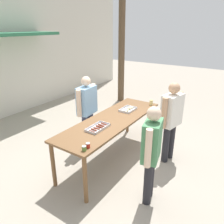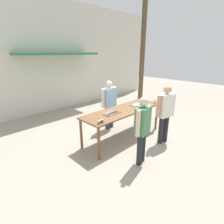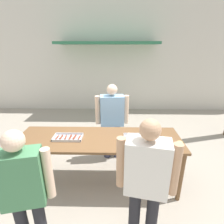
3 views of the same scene
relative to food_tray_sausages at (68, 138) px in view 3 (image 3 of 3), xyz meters
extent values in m
plane|color=#A39989|center=(0.49, 0.02, -0.91)|extent=(24.00, 24.00, 0.00)
cube|color=beige|center=(0.49, 4.02, 1.34)|extent=(12.00, 0.12, 4.50)
cube|color=#2D704C|center=(0.49, 3.47, 1.49)|extent=(3.20, 1.00, 0.08)
cube|color=brown|center=(0.49, 0.02, -0.03)|extent=(2.66, 0.83, 0.04)
cylinder|color=brown|center=(-0.77, -0.33, -0.48)|extent=(0.07, 0.07, 0.86)
cylinder|color=brown|center=(1.76, -0.33, -0.48)|extent=(0.07, 0.07, 0.86)
cylinder|color=brown|center=(-0.77, 0.37, -0.48)|extent=(0.07, 0.07, 0.86)
cylinder|color=brown|center=(1.76, 0.37, -0.48)|extent=(0.07, 0.07, 0.86)
cube|color=silver|center=(0.00, 0.00, -0.01)|extent=(0.46, 0.24, 0.01)
cube|color=silver|center=(0.00, -0.12, 0.01)|extent=(0.46, 0.01, 0.03)
cube|color=silver|center=(0.00, 0.12, 0.01)|extent=(0.46, 0.01, 0.03)
cube|color=silver|center=(-0.23, 0.00, 0.01)|extent=(0.01, 0.24, 0.03)
cube|color=silver|center=(0.23, 0.00, 0.01)|extent=(0.01, 0.24, 0.03)
cylinder|color=brown|center=(-0.18, 0.00, 0.01)|extent=(0.03, 0.12, 0.02)
cylinder|color=brown|center=(-0.11, 0.00, 0.01)|extent=(0.03, 0.12, 0.03)
cylinder|color=brown|center=(-0.04, 0.00, 0.01)|extent=(0.03, 0.13, 0.02)
cylinder|color=brown|center=(0.04, 0.00, 0.01)|extent=(0.03, 0.14, 0.03)
cylinder|color=brown|center=(0.10, 0.00, 0.01)|extent=(0.04, 0.14, 0.03)
cylinder|color=brown|center=(0.18, 0.00, 0.01)|extent=(0.03, 0.13, 0.02)
cube|color=silver|center=(1.09, 0.00, -0.01)|extent=(0.38, 0.26, 0.01)
cube|color=silver|center=(1.09, -0.13, 0.01)|extent=(0.38, 0.01, 0.03)
cube|color=silver|center=(1.09, 0.13, 0.01)|extent=(0.38, 0.01, 0.03)
cube|color=silver|center=(0.90, 0.00, 0.01)|extent=(0.01, 0.26, 0.03)
cube|color=silver|center=(1.28, 0.00, 0.01)|extent=(0.01, 0.26, 0.03)
ellipsoid|color=beige|center=(0.95, -0.01, 0.01)|extent=(0.07, 0.10, 0.04)
ellipsoid|color=beige|center=(1.00, -0.01, 0.02)|extent=(0.08, 0.11, 0.05)
ellipsoid|color=beige|center=(1.06, 0.01, 0.01)|extent=(0.05, 0.10, 0.03)
ellipsoid|color=beige|center=(1.12, 0.00, 0.02)|extent=(0.07, 0.10, 0.05)
ellipsoid|color=beige|center=(1.18, 0.00, 0.02)|extent=(0.06, 0.12, 0.04)
ellipsoid|color=beige|center=(1.23, -0.01, 0.02)|extent=(0.07, 0.10, 0.04)
cylinder|color=#567A38|center=(-0.71, -0.28, 0.02)|extent=(0.07, 0.07, 0.07)
cylinder|color=#B2B2B7|center=(-0.71, -0.28, 0.06)|extent=(0.07, 0.07, 0.01)
cylinder|color=#B22319|center=(-0.61, -0.27, 0.02)|extent=(0.07, 0.07, 0.07)
cylinder|color=#B2B2B7|center=(-0.61, -0.27, 0.06)|extent=(0.07, 0.07, 0.01)
cylinder|color=#DBC67A|center=(1.68, -0.28, 0.04)|extent=(0.08, 0.08, 0.12)
cylinder|color=#333851|center=(0.59, 0.82, -0.52)|extent=(0.14, 0.14, 0.77)
cylinder|color=#333851|center=(0.80, 0.83, -0.52)|extent=(0.14, 0.14, 0.77)
cube|color=#84B2DB|center=(0.69, 0.82, 0.17)|extent=(0.49, 0.29, 0.61)
sphere|color=beige|center=(0.69, 0.82, 0.60)|extent=(0.21, 0.21, 0.21)
cylinder|color=beige|center=(0.41, 0.80, 0.19)|extent=(0.10, 0.10, 0.58)
cylinder|color=beige|center=(0.98, 0.85, 0.19)|extent=(0.10, 0.10, 0.58)
cube|color=#478456|center=(-0.16, -1.11, 0.16)|extent=(0.46, 0.32, 0.60)
sphere|color=beige|center=(-0.16, -1.11, 0.58)|extent=(0.21, 0.21, 0.21)
cylinder|color=beige|center=(0.08, -1.05, 0.17)|extent=(0.09, 0.09, 0.57)
cylinder|color=#232328|center=(1.19, -0.98, -0.51)|extent=(0.14, 0.14, 0.79)
cylinder|color=#232328|center=(1.00, -0.94, -0.51)|extent=(0.14, 0.14, 0.79)
cube|color=silver|center=(1.09, -0.96, 0.19)|extent=(0.49, 0.33, 0.63)
sphere|color=tan|center=(1.09, -0.96, 0.63)|extent=(0.21, 0.21, 0.21)
cylinder|color=tan|center=(1.37, -1.02, 0.21)|extent=(0.10, 0.10, 0.59)
cylinder|color=tan|center=(0.82, -0.91, 0.21)|extent=(0.10, 0.10, 0.59)
camera|label=1|loc=(-2.80, -2.16, 1.71)|focal=35.00mm
camera|label=2|loc=(-3.13, -3.12, 1.57)|focal=28.00mm
camera|label=3|loc=(0.76, -2.48, 1.37)|focal=28.00mm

